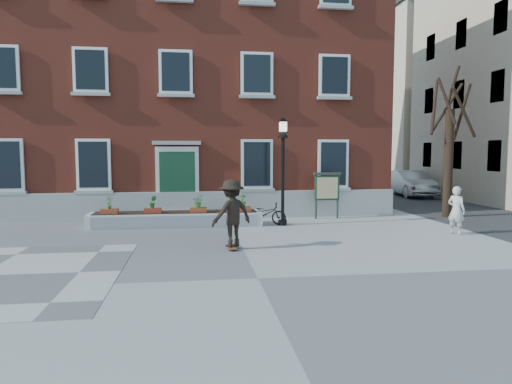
{
  "coord_description": "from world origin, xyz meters",
  "views": [
    {
      "loc": [
        -1.32,
        -9.47,
        2.72
      ],
      "look_at": [
        0.5,
        4.0,
        1.5
      ],
      "focal_mm": 32.0,
      "sensor_mm": 36.0,
      "label": 1
    }
  ],
  "objects": [
    {
      "name": "ground",
      "position": [
        0.0,
        0.0,
        0.0
      ],
      "size": [
        100.0,
        100.0,
        0.0
      ],
      "primitive_type": "plane",
      "color": "gray",
      "rests_on": "ground"
    },
    {
      "name": "bicycle",
      "position": [
        1.26,
        7.13,
        0.41
      ],
      "size": [
        1.66,
        0.98,
        0.82
      ],
      "primitive_type": "imported",
      "rotation": [
        0.0,
        0.0,
        1.28
      ],
      "color": "black",
      "rests_on": "ground"
    },
    {
      "name": "parked_car",
      "position": [
        11.66,
        16.58,
        0.78
      ],
      "size": [
        2.01,
        4.83,
        1.55
      ],
      "primitive_type": "imported",
      "rotation": [
        0.0,
        0.0,
        -0.08
      ],
      "color": "#A9ACAE",
      "rests_on": "ground"
    },
    {
      "name": "bystander",
      "position": [
        7.15,
        4.29,
        0.79
      ],
      "size": [
        0.62,
        0.69,
        1.58
      ],
      "primitive_type": "imported",
      "rotation": [
        0.0,
        0.0,
        2.11
      ],
      "color": "silver",
      "rests_on": "ground"
    },
    {
      "name": "brick_building",
      "position": [
        -2.0,
        13.98,
        6.3
      ],
      "size": [
        18.4,
        10.85,
        12.6
      ],
      "color": "#963929",
      "rests_on": "ground"
    },
    {
      "name": "planter_assembly",
      "position": [
        -1.99,
        7.18,
        0.31
      ],
      "size": [
        6.2,
        1.12,
        1.15
      ],
      "color": "silver",
      "rests_on": "ground"
    },
    {
      "name": "bare_tree",
      "position": [
        9.01,
        8.01,
        2.79
      ],
      "size": [
        1.83,
        1.83,
        6.16
      ],
      "color": "#2F2015",
      "rests_on": "ground"
    },
    {
      "name": "side_street",
      "position": [
        17.99,
        19.78,
        7.02
      ],
      "size": [
        15.2,
        36.0,
        14.5
      ],
      "color": "#353537",
      "rests_on": "ground"
    },
    {
      "name": "lamp_post",
      "position": [
        1.87,
        6.86,
        2.54
      ],
      "size": [
        0.4,
        0.4,
        3.93
      ],
      "color": "black",
      "rests_on": "ground"
    },
    {
      "name": "notice_board",
      "position": [
        3.96,
        8.26,
        1.26
      ],
      "size": [
        1.1,
        0.16,
        1.87
      ],
      "color": "#183124",
      "rests_on": "ground"
    },
    {
      "name": "skateboarder",
      "position": [
        -0.31,
        3.04,
        1.01
      ],
      "size": [
        1.39,
        1.16,
        1.94
      ],
      "color": "brown",
      "rests_on": "ground"
    }
  ]
}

